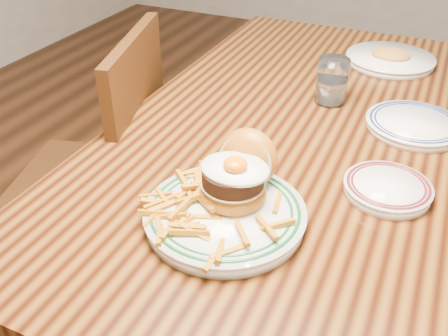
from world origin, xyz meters
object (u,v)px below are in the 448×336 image
at_px(table, 293,151).
at_px(chair_left, 106,173).
at_px(main_plate, 229,200).
at_px(side_plate, 388,188).

distance_m(table, chair_left, 0.59).
bearing_deg(table, main_plate, -90.35).
bearing_deg(side_plate, table, 121.39).
bearing_deg(table, chair_left, -169.12).
distance_m(chair_left, side_plate, 0.87).
bearing_deg(side_plate, chair_left, 153.15).
bearing_deg(chair_left, side_plate, -23.96).
relative_size(table, side_plate, 8.93).
xyz_separation_m(table, chair_left, (-0.55, -0.11, -0.16)).
relative_size(table, main_plate, 5.03).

